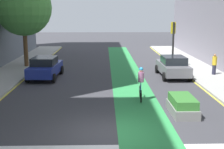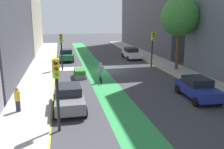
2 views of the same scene
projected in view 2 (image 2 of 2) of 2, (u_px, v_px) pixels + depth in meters
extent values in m
plane|color=#38383D|center=(109.00, 71.00, 27.19)|extent=(120.00, 120.00, 0.00)
cube|color=#2D8C47|center=(96.00, 71.00, 26.89)|extent=(2.40, 60.00, 0.01)
cube|color=silver|center=(106.00, 67.00, 29.09)|extent=(12.00, 1.80, 0.01)
cube|color=#9E9E99|center=(172.00, 67.00, 28.67)|extent=(3.00, 60.00, 0.15)
cube|color=yellow|center=(160.00, 69.00, 28.39)|extent=(0.16, 60.00, 0.01)
cube|color=#9E9E99|center=(40.00, 73.00, 25.66)|extent=(3.00, 60.00, 0.15)
cube|color=yellow|center=(55.00, 73.00, 25.98)|extent=(0.16, 60.00, 0.01)
cylinder|color=black|center=(62.00, 52.00, 26.92)|extent=(0.16, 0.16, 4.14)
cube|color=gold|center=(61.00, 38.00, 26.36)|extent=(0.35, 0.28, 0.95)
sphere|color=#3F0A0A|center=(61.00, 35.00, 26.15)|extent=(0.20, 0.20, 0.20)
sphere|color=#4C380C|center=(61.00, 38.00, 26.22)|extent=(0.20, 0.20, 0.20)
sphere|color=#26D833|center=(61.00, 41.00, 26.29)|extent=(0.20, 0.20, 0.20)
cylinder|color=black|center=(152.00, 50.00, 28.56)|extent=(0.16, 0.16, 4.18)
cube|color=gold|center=(153.00, 36.00, 27.99)|extent=(0.35, 0.28, 0.95)
sphere|color=#3F0A0A|center=(154.00, 34.00, 27.79)|extent=(0.20, 0.20, 0.20)
sphere|color=#4C380C|center=(154.00, 36.00, 27.86)|extent=(0.20, 0.20, 0.20)
sphere|color=#26D833|center=(153.00, 39.00, 27.93)|extent=(0.20, 0.20, 0.20)
cylinder|color=black|center=(58.00, 96.00, 12.51)|extent=(0.16, 0.16, 3.93)
cube|color=gold|center=(56.00, 68.00, 11.97)|extent=(0.35, 0.28, 0.95)
sphere|color=#3F0A0A|center=(56.00, 63.00, 11.77)|extent=(0.20, 0.20, 0.20)
sphere|color=#4C380C|center=(56.00, 69.00, 11.84)|extent=(0.20, 0.20, 0.20)
sphere|color=#26D833|center=(56.00, 75.00, 11.91)|extent=(0.20, 0.20, 0.20)
cube|color=silver|center=(132.00, 54.00, 34.77)|extent=(1.81, 4.20, 0.70)
cube|color=black|center=(131.00, 50.00, 34.82)|extent=(1.60, 2.00, 0.55)
cylinder|color=black|center=(141.00, 58.00, 33.63)|extent=(0.22, 0.64, 0.64)
cylinder|color=black|center=(128.00, 58.00, 33.28)|extent=(0.22, 0.64, 0.64)
cylinder|color=black|center=(135.00, 55.00, 36.43)|extent=(0.22, 0.64, 0.64)
cylinder|color=black|center=(123.00, 55.00, 36.07)|extent=(0.22, 0.64, 0.64)
cube|color=#196033|center=(66.00, 56.00, 33.21)|extent=(1.97, 4.27, 0.70)
cube|color=black|center=(66.00, 51.00, 33.26)|extent=(1.68, 2.07, 0.55)
cylinder|color=black|center=(73.00, 60.00, 32.03)|extent=(0.25, 0.65, 0.64)
cylinder|color=black|center=(59.00, 61.00, 31.74)|extent=(0.25, 0.65, 0.64)
cylinder|color=black|center=(73.00, 57.00, 34.85)|extent=(0.25, 0.65, 0.64)
cylinder|color=black|center=(60.00, 57.00, 34.56)|extent=(0.25, 0.65, 0.64)
cube|color=navy|center=(198.00, 90.00, 17.89)|extent=(2.01, 4.28, 0.70)
cube|color=black|center=(197.00, 81.00, 17.94)|extent=(1.70, 2.08, 0.55)
cylinder|color=black|center=(220.00, 100.00, 16.70)|extent=(0.25, 0.65, 0.64)
cylinder|color=black|center=(196.00, 102.00, 16.42)|extent=(0.25, 0.65, 0.64)
cylinder|color=black|center=(199.00, 88.00, 19.52)|extent=(0.25, 0.65, 0.64)
cylinder|color=black|center=(178.00, 89.00, 19.25)|extent=(0.25, 0.65, 0.64)
cube|color=slate|center=(69.00, 100.00, 15.82)|extent=(1.85, 4.22, 0.70)
cube|color=black|center=(68.00, 89.00, 15.87)|extent=(1.62, 2.02, 0.55)
cylinder|color=black|center=(85.00, 112.00, 14.70)|extent=(0.23, 0.64, 0.64)
cylinder|color=black|center=(55.00, 114.00, 14.32)|extent=(0.23, 0.64, 0.64)
cylinder|color=black|center=(81.00, 97.00, 17.49)|extent=(0.23, 0.64, 0.64)
cylinder|color=black|center=(55.00, 98.00, 17.11)|extent=(0.23, 0.64, 0.64)
torus|color=black|center=(101.00, 81.00, 21.70)|extent=(0.10, 0.68, 0.68)
torus|color=black|center=(100.00, 78.00, 22.71)|extent=(0.10, 0.68, 0.68)
cylinder|color=#2672BF|center=(101.00, 77.00, 22.16)|extent=(0.12, 0.95, 0.06)
cylinder|color=#2672BF|center=(101.00, 74.00, 22.24)|extent=(0.05, 0.05, 0.50)
cylinder|color=#BF72A5|center=(100.00, 69.00, 22.12)|extent=(0.32, 0.32, 0.55)
sphere|color=tan|center=(100.00, 64.00, 22.03)|extent=(0.22, 0.22, 0.22)
sphere|color=#268CCC|center=(100.00, 64.00, 22.02)|extent=(0.23, 0.23, 0.23)
cylinder|color=#262638|center=(18.00, 106.00, 15.15)|extent=(0.28, 0.28, 0.72)
cylinder|color=gold|center=(17.00, 96.00, 14.99)|extent=(0.34, 0.34, 0.64)
sphere|color=#8C6647|center=(16.00, 89.00, 14.89)|extent=(0.21, 0.21, 0.21)
cylinder|color=brown|center=(177.00, 50.00, 26.90)|extent=(0.36, 0.36, 4.32)
sphere|color=#387F33|center=(180.00, 17.00, 26.05)|extent=(4.15, 4.15, 4.15)
cube|color=slate|center=(80.00, 75.00, 24.21)|extent=(1.13, 2.22, 0.45)
cube|color=#33722D|center=(80.00, 71.00, 24.11)|extent=(1.02, 2.00, 0.40)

